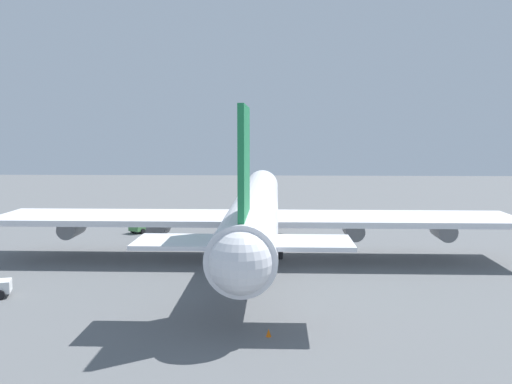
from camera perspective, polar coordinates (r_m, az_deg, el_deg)
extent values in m
plane|color=slate|center=(75.12, 0.00, -6.07)|extent=(272.01, 272.01, 0.00)
cylinder|color=silver|center=(74.12, 0.00, -1.59)|extent=(62.85, 5.63, 5.63)
sphere|color=silver|center=(105.34, 0.63, 0.64)|extent=(5.52, 5.52, 5.52)
sphere|color=silver|center=(43.19, -1.54, -7.02)|extent=(4.78, 4.78, 4.78)
cube|color=#1E7F47|center=(47.17, -1.18, 3.06)|extent=(8.80, 0.50, 9.00)
cube|color=silver|center=(46.66, 4.32, -5.00)|extent=(5.66, 8.44, 0.36)
cube|color=silver|center=(47.18, -6.76, -4.91)|extent=(5.66, 8.44, 0.36)
cube|color=silver|center=(72.44, 13.22, -2.59)|extent=(10.69, 29.98, 0.70)
cube|color=silver|center=(73.67, -13.18, -2.45)|extent=(10.69, 29.98, 0.70)
cylinder|color=gray|center=(72.92, 9.57, -3.68)|extent=(4.50, 2.36, 2.36)
cylinder|color=gray|center=(75.17, 18.00, -3.60)|extent=(4.50, 2.36, 2.36)
cylinder|color=gray|center=(73.82, -9.57, -3.56)|extent=(4.50, 2.36, 2.36)
cylinder|color=gray|center=(76.83, -17.72, -3.39)|extent=(4.50, 2.36, 2.36)
cylinder|color=black|center=(94.63, 0.45, -2.62)|extent=(0.70, 0.70, 3.10)
cylinder|color=black|center=(71.68, 2.39, -5.39)|extent=(0.70, 0.70, 3.10)
cylinder|color=black|center=(71.91, -2.57, -5.35)|extent=(0.70, 0.70, 3.10)
cube|color=silver|center=(93.96, -10.15, -2.89)|extent=(2.44, 2.56, 1.93)
cube|color=#4C8C4C|center=(92.08, -11.26, -3.28)|extent=(4.16, 3.55, 1.32)
cylinder|color=black|center=(93.26, -9.71, -3.55)|extent=(0.84, 0.65, 0.81)
cylinder|color=black|center=(94.71, -10.70, -3.42)|extent=(0.84, 0.65, 0.81)
cylinder|color=black|center=(90.87, -11.10, -3.82)|extent=(0.84, 0.65, 0.81)
cylinder|color=black|center=(92.35, -12.09, -3.69)|extent=(0.84, 0.65, 0.81)
cylinder|color=black|center=(61.76, -23.67, -8.78)|extent=(0.53, 0.94, 0.90)
cylinder|color=black|center=(59.75, -23.96, -9.28)|extent=(0.53, 0.94, 0.90)
cone|color=orange|center=(105.16, 1.47, -2.44)|extent=(0.46, 0.46, 0.66)
cone|color=orange|center=(45.48, 1.25, -13.72)|extent=(0.42, 0.42, 0.60)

